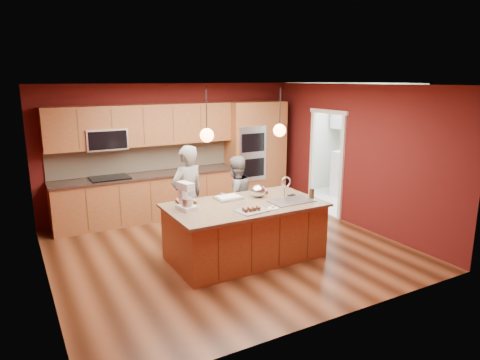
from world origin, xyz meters
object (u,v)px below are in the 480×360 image
island (246,230)px  person_left (187,196)px  person_right (236,197)px  stand_mixer (186,198)px  mixing_bowl (258,191)px

island → person_left: size_ratio=1.40×
person_right → stand_mixer: size_ratio=3.52×
person_left → mixing_bowl: 1.20m
island → person_right: person_right is taller
person_right → stand_mixer: bearing=25.6°
person_right → person_left: bearing=-5.8°
stand_mixer → mixing_bowl: stand_mixer is taller
mixing_bowl → person_left: bearing=144.6°
stand_mixer → mixing_bowl: (1.30, 0.08, -0.08)m
person_left → person_right: person_left is taller
person_right → mixing_bowl: size_ratio=5.83×
stand_mixer → mixing_bowl: size_ratio=1.66×
island → person_right: (0.32, 0.93, 0.28)m
island → person_left: 1.18m
person_left → mixing_bowl: size_ratio=6.88×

